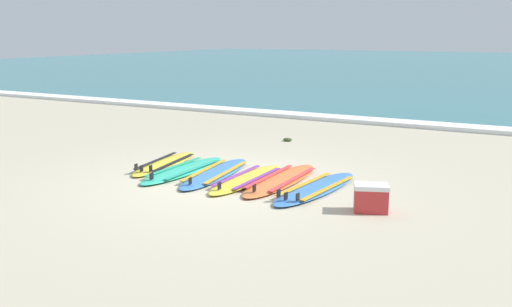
{
  "coord_description": "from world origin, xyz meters",
  "views": [
    {
      "loc": [
        4.58,
        -7.33,
        2.35
      ],
      "look_at": [
        -0.03,
        1.21,
        0.25
      ],
      "focal_mm": 39.01,
      "sensor_mm": 36.0,
      "label": 1
    }
  ],
  "objects": [
    {
      "name": "ground_plane",
      "position": [
        0.0,
        0.0,
        0.0
      ],
      "size": [
        80.0,
        80.0,
        0.0
      ],
      "primitive_type": "plane",
      "color": "#B7AD93"
    },
    {
      "name": "sea",
      "position": [
        0.0,
        36.76,
        0.05
      ],
      "size": [
        80.0,
        60.0,
        0.1
      ],
      "primitive_type": "cube",
      "color": "teal",
      "rests_on": "ground"
    },
    {
      "name": "wave_foam_strip",
      "position": [
        0.0,
        7.13,
        0.06
      ],
      "size": [
        80.0,
        0.73,
        0.11
      ],
      "primitive_type": "cube",
      "color": "white",
      "rests_on": "ground"
    },
    {
      "name": "surfboard_0",
      "position": [
        -1.55,
        0.55,
        0.04
      ],
      "size": [
        0.81,
        2.12,
        0.18
      ],
      "color": "yellow",
      "rests_on": "ground"
    },
    {
      "name": "surfboard_1",
      "position": [
        -0.96,
        0.3,
        0.04
      ],
      "size": [
        0.57,
        2.25,
        0.18
      ],
      "color": "#2DB793",
      "rests_on": "ground"
    },
    {
      "name": "surfboard_2",
      "position": [
        -0.36,
        0.37,
        0.04
      ],
      "size": [
        0.85,
        2.36,
        0.18
      ],
      "color": "#3875CC",
      "rests_on": "ground"
    },
    {
      "name": "surfboard_3",
      "position": [
        0.3,
        0.29,
        0.04
      ],
      "size": [
        0.54,
        2.15,
        0.18
      ],
      "color": "yellow",
      "rests_on": "ground"
    },
    {
      "name": "surfboard_4",
      "position": [
        0.81,
        0.5,
        0.04
      ],
      "size": [
        0.6,
        2.36,
        0.18
      ],
      "color": "orange",
      "rests_on": "ground"
    },
    {
      "name": "surfboard_5",
      "position": [
        1.51,
        0.31,
        0.04
      ],
      "size": [
        0.82,
        2.33,
        0.18
      ],
      "color": "#3875CC",
      "rests_on": "ground"
    },
    {
      "name": "cooler_box",
      "position": [
        2.54,
        -0.3,
        0.19
      ],
      "size": [
        0.54,
        0.46,
        0.38
      ],
      "color": "red",
      "rests_on": "ground"
    },
    {
      "name": "seaweed_clump_near_shoreline",
      "position": [
        -0.58,
        3.72,
        0.04
      ],
      "size": [
        0.21,
        0.16,
        0.07
      ],
      "primitive_type": "ellipsoid",
      "color": "#384723",
      "rests_on": "ground"
    }
  ]
}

